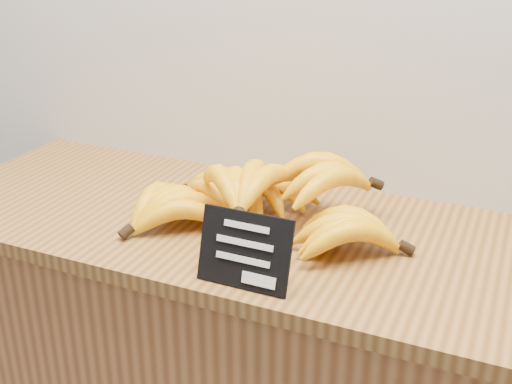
{
  "coord_description": "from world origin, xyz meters",
  "views": [
    {
      "loc": [
        0.34,
        1.7,
        1.49
      ],
      "look_at": [
        -0.1,
        2.7,
        1.02
      ],
      "focal_mm": 45.0,
      "sensor_mm": 36.0,
      "label": 1
    }
  ],
  "objects": [
    {
      "name": "chalkboard_sign",
      "position": [
        -0.05,
        2.53,
        0.99
      ],
      "size": [
        0.16,
        0.04,
        0.12
      ],
      "primitive_type": "cube",
      "rotation": [
        -0.29,
        0.0,
        0.0
      ],
      "color": "black",
      "rests_on": "counter_top"
    },
    {
      "name": "banana_pile",
      "position": [
        -0.11,
        2.76,
        0.99
      ],
      "size": [
        0.6,
        0.38,
        0.13
      ],
      "color": "#F8B209",
      "rests_on": "counter_top"
    },
    {
      "name": "counter_top",
      "position": [
        -0.1,
        2.75,
        0.92
      ],
      "size": [
        1.45,
        0.54,
        0.03
      ],
      "primitive_type": "cube",
      "color": "olive",
      "rests_on": "counter"
    }
  ]
}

